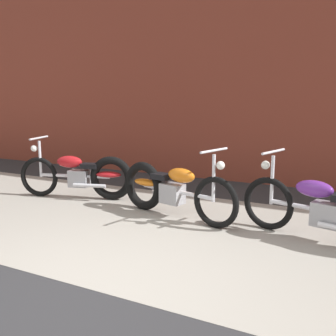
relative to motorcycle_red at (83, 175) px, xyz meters
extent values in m
plane|color=#2D2D30|center=(2.08, -2.48, -0.40)|extent=(80.00, 80.00, 0.00)
cube|color=#9E998E|center=(2.08, -0.73, -0.40)|extent=(36.00, 3.50, 0.01)
cube|color=brown|center=(2.08, 2.72, 2.23)|extent=(36.00, 0.50, 5.25)
torus|color=black|center=(-0.78, -0.23, -0.06)|extent=(0.68, 0.27, 0.68)
torus|color=black|center=(0.47, 0.14, -0.03)|extent=(0.74, 0.33, 0.73)
cylinder|color=silver|center=(-0.15, -0.04, -0.02)|extent=(1.20, 0.40, 0.06)
cube|color=#99999E|center=(-0.07, -0.02, -0.06)|extent=(0.37, 0.30, 0.28)
ellipsoid|color=red|center=(-0.23, -0.07, 0.22)|extent=(0.48, 0.31, 0.20)
ellipsoid|color=red|center=(0.42, 0.13, 0.03)|extent=(0.47, 0.30, 0.10)
cube|color=black|center=(0.12, 0.04, 0.16)|extent=(0.32, 0.27, 0.08)
cylinder|color=silver|center=(-0.74, -0.21, 0.25)|extent=(0.05, 0.05, 0.62)
cylinder|color=silver|center=(-0.74, -0.21, 0.61)|extent=(0.19, 0.57, 0.03)
sphere|color=white|center=(-0.83, -0.24, 0.43)|extent=(0.11, 0.11, 0.11)
cylinder|color=silver|center=(0.20, -0.10, -0.14)|extent=(0.54, 0.21, 0.06)
torus|color=black|center=(2.50, -0.42, -0.06)|extent=(0.68, 0.24, 0.68)
torus|color=black|center=(1.24, -0.12, -0.03)|extent=(0.74, 0.30, 0.73)
cylinder|color=silver|center=(1.87, -0.27, -0.02)|extent=(1.21, 0.35, 0.06)
cube|color=#99999E|center=(1.79, -0.25, -0.06)|extent=(0.36, 0.29, 0.28)
ellipsoid|color=orange|center=(1.95, -0.29, 0.22)|extent=(0.47, 0.29, 0.20)
ellipsoid|color=orange|center=(1.29, -0.13, 0.03)|extent=(0.47, 0.28, 0.10)
cube|color=black|center=(1.60, -0.20, 0.16)|extent=(0.32, 0.26, 0.08)
cylinder|color=silver|center=(2.46, -0.41, 0.25)|extent=(0.05, 0.05, 0.62)
cylinder|color=silver|center=(2.46, -0.41, 0.61)|extent=(0.17, 0.57, 0.03)
sphere|color=white|center=(2.56, -0.44, 0.43)|extent=(0.11, 0.11, 0.11)
cylinder|color=silver|center=(1.59, -0.05, -0.14)|extent=(0.55, 0.19, 0.06)
torus|color=black|center=(3.11, -0.17, -0.06)|extent=(0.68, 0.24, 0.68)
cylinder|color=silver|center=(3.74, -0.33, -0.02)|extent=(1.21, 0.36, 0.06)
cube|color=#99999E|center=(3.82, -0.35, -0.06)|extent=(0.36, 0.29, 0.28)
ellipsoid|color=#6B2D93|center=(3.67, -0.31, 0.22)|extent=(0.47, 0.29, 0.20)
cylinder|color=silver|center=(3.15, -0.18, 0.25)|extent=(0.05, 0.05, 0.62)
cylinder|color=silver|center=(3.15, -0.18, 0.61)|extent=(0.17, 0.57, 0.03)
sphere|color=white|center=(3.05, -0.16, 0.43)|extent=(0.11, 0.11, 0.11)
camera|label=1|loc=(4.11, -4.94, 1.24)|focal=40.82mm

